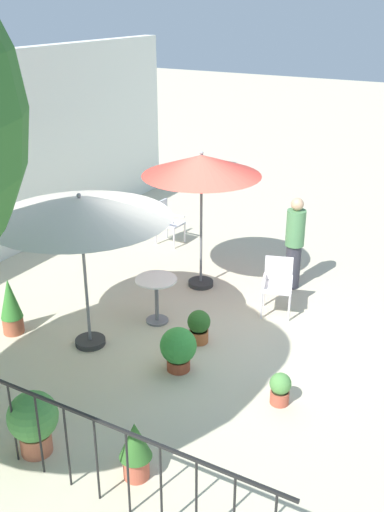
% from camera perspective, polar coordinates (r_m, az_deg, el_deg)
% --- Properties ---
extents(ground_plane, '(60.00, 60.00, 0.00)m').
position_cam_1_polar(ground_plane, '(9.25, 2.31, -6.68)').
color(ground_plane, beige).
extents(terrace_railing, '(0.03, 5.22, 1.01)m').
position_cam_1_polar(terrace_railing, '(6.40, -13.33, -15.61)').
color(terrace_railing, black).
rests_on(terrace_railing, ground).
extents(patio_umbrella_0, '(2.46, 2.46, 2.31)m').
position_cam_1_polar(patio_umbrella_0, '(8.02, -10.72, 4.43)').
color(patio_umbrella_0, '#2D2D2D').
rests_on(patio_umbrella_0, ground).
extents(patio_umbrella_1, '(1.97, 1.97, 2.40)m').
position_cam_1_polar(patio_umbrella_1, '(9.72, 0.92, 8.56)').
color(patio_umbrella_1, '#2D2D2D').
rests_on(patio_umbrella_1, ground).
extents(cafe_table_0, '(0.64, 0.64, 0.74)m').
position_cam_1_polar(cafe_table_0, '(9.13, -3.43, -3.49)').
color(cafe_table_0, silver).
rests_on(cafe_table_0, ground).
extents(patio_chair_0, '(0.58, 0.58, 0.90)m').
position_cam_1_polar(patio_chair_0, '(9.50, 8.22, -2.44)').
color(patio_chair_0, silver).
rests_on(patio_chair_0, ground).
extents(patio_chair_1, '(0.45, 0.49, 0.88)m').
position_cam_1_polar(patio_chair_1, '(12.11, -2.44, 3.52)').
color(patio_chair_1, silver).
rests_on(patio_chair_1, ground).
extents(potted_plant_0, '(0.33, 0.33, 0.89)m').
position_cam_1_polar(potted_plant_0, '(9.25, -17.01, -4.59)').
color(potted_plant_0, '#AB563A').
rests_on(potted_plant_0, ground).
extents(potted_plant_1, '(0.50, 0.50, 0.62)m').
position_cam_1_polar(potted_plant_1, '(8.07, -1.32, -8.81)').
color(potted_plant_1, '#984228').
rests_on(potted_plant_1, ground).
extents(potted_plant_2, '(0.56, 0.56, 0.76)m').
position_cam_1_polar(potted_plant_2, '(6.93, -15.03, -14.99)').
color(potted_plant_2, '#BD6747').
rests_on(potted_plant_2, ground).
extents(potted_plant_4, '(0.27, 0.27, 0.43)m').
position_cam_1_polar(potted_plant_4, '(7.61, 8.46, -12.43)').
color(potted_plant_4, '#BA523C').
rests_on(potted_plant_4, ground).
extents(potted_plant_5, '(0.35, 0.35, 0.69)m').
position_cam_1_polar(potted_plant_5, '(6.49, -5.46, -17.84)').
color(potted_plant_5, '#BD563E').
rests_on(potted_plant_5, ground).
extents(potted_plant_6, '(0.34, 0.34, 0.50)m').
position_cam_1_polar(potted_plant_6, '(8.71, 0.67, -6.70)').
color(potted_plant_6, '#BB6233').
rests_on(potted_plant_6, ground).
extents(standing_person, '(0.45, 0.45, 1.63)m').
position_cam_1_polar(standing_person, '(10.23, 9.81, 1.29)').
color(standing_person, '#33333D').
rests_on(standing_person, ground).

